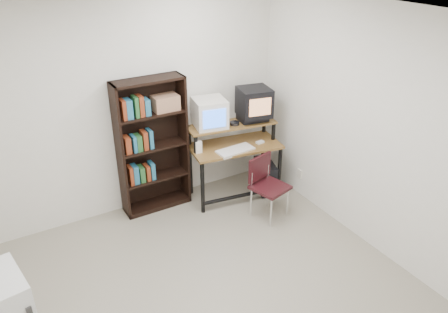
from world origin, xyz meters
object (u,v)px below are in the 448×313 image
crt_monitor (210,113)px  school_chair (266,181)px  crt_tv (254,102)px  bookshelf (152,144)px  pc_tower (265,176)px  computer_desk (234,148)px

crt_monitor → school_chair: 1.09m
crt_tv → bookshelf: bookshelf is taller
crt_monitor → pc_tower: size_ratio=1.00×
crt_monitor → crt_tv: bearing=-1.8°
computer_desk → crt_tv: crt_tv is taller
computer_desk → pc_tower: (0.41, -0.13, -0.47)m
crt_tv → pc_tower: size_ratio=1.00×
school_chair → bookshelf: size_ratio=0.46×
pc_tower → crt_tv: bearing=137.4°
crt_monitor → computer_desk: bearing=-22.9°
crt_monitor → school_chair: bearing=-55.9°
school_chair → bookshelf: bookshelf is taller
crt_monitor → crt_tv: size_ratio=1.00×
crt_monitor → pc_tower: crt_monitor is taller
crt_tv → pc_tower: 1.04m
crt_monitor → bookshelf: 0.81m
pc_tower → school_chair: (-0.34, -0.48, 0.26)m
crt_tv → school_chair: bearing=-98.8°
crt_tv → pc_tower: (0.10, -0.17, -1.02)m
computer_desk → crt_monitor: (-0.26, 0.17, 0.47)m
pc_tower → bookshelf: bookshelf is taller
crt_tv → school_chair: crt_tv is taller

